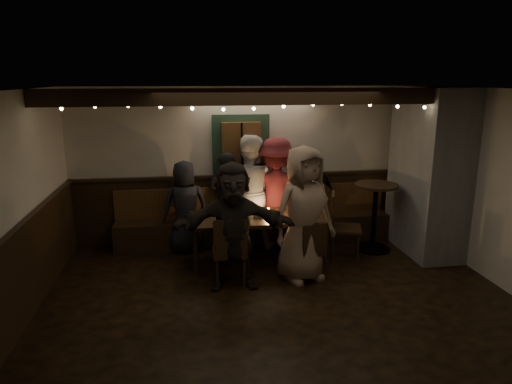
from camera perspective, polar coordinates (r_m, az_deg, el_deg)
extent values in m
cube|color=black|center=(5.82, 3.22, -13.99)|extent=(6.00, 5.00, 0.01)
cube|color=black|center=(5.13, 3.63, 12.66)|extent=(6.00, 5.00, 0.01)
cube|color=beige|center=(7.73, -0.46, 3.44)|extent=(6.00, 0.01, 2.60)
cube|color=beige|center=(5.56, -28.55, -2.59)|extent=(0.01, 5.00, 2.60)
cube|color=black|center=(7.88, -0.42, -1.97)|extent=(6.00, 0.05, 1.10)
cube|color=black|center=(5.78, -27.39, -9.73)|extent=(0.05, 5.00, 1.10)
cube|color=slate|center=(7.65, 20.77, 2.39)|extent=(0.70, 1.40, 2.60)
cube|color=black|center=(7.74, -0.15, -4.79)|extent=(4.60, 0.45, 0.45)
cube|color=#512C11|center=(7.77, -0.35, -1.04)|extent=(4.60, 0.06, 0.50)
cube|color=#22402D|center=(7.59, -1.90, 5.90)|extent=(0.95, 0.04, 1.00)
cube|color=#512C11|center=(7.53, -1.84, 5.84)|extent=(0.64, 0.12, 0.76)
cube|color=black|center=(6.12, 1.59, 11.84)|extent=(6.00, 0.16, 0.22)
sphere|color=#FFE599|center=(6.19, -23.15, 9.55)|extent=(0.04, 0.04, 0.04)
sphere|color=#FFE599|center=(6.11, -19.49, 10.05)|extent=(0.04, 0.04, 0.04)
sphere|color=#FFE599|center=(6.05, -15.71, 10.34)|extent=(0.04, 0.04, 0.04)
sphere|color=#FFE599|center=(6.01, -11.85, 10.39)|extent=(0.04, 0.04, 0.04)
sphere|color=#FFE599|center=(6.01, -7.97, 10.30)|extent=(0.04, 0.04, 0.04)
sphere|color=#FFE599|center=(6.03, -4.10, 10.26)|extent=(0.04, 0.04, 0.04)
sphere|color=#FFE599|center=(6.07, -0.28, 10.38)|extent=(0.04, 0.04, 0.04)
sphere|color=#FFE599|center=(6.14, 3.48, 10.62)|extent=(0.04, 0.04, 0.04)
sphere|color=#FFE599|center=(6.24, 7.14, 10.80)|extent=(0.04, 0.04, 0.04)
sphere|color=#FFE599|center=(6.36, 10.68, 10.78)|extent=(0.04, 0.04, 0.04)
sphere|color=#FFE599|center=(6.50, 14.06, 10.52)|extent=(0.04, 0.04, 0.04)
sphere|color=#FFE599|center=(6.67, 17.27, 10.17)|extent=(0.04, 0.04, 0.04)
sphere|color=#FFE599|center=(6.85, 20.32, 9.89)|extent=(0.04, 0.04, 0.04)
sphere|color=#FFE599|center=(7.05, 23.21, 9.78)|extent=(0.04, 0.04, 0.04)
cube|color=black|center=(6.81, 0.26, -3.28)|extent=(2.04, 0.87, 0.06)
cylinder|color=black|center=(6.51, -7.52, -7.62)|extent=(0.07, 0.07, 0.67)
cylinder|color=black|center=(7.19, -7.66, -5.51)|extent=(0.07, 0.07, 0.67)
cylinder|color=black|center=(6.80, 8.64, -6.70)|extent=(0.07, 0.07, 0.67)
cylinder|color=black|center=(7.45, 7.01, -4.78)|extent=(0.07, 0.07, 0.67)
cylinder|color=#BF7226|center=(6.85, -5.04, -2.36)|extent=(0.07, 0.07, 0.14)
cylinder|color=#BF7226|center=(6.59, -2.54, -3.00)|extent=(0.07, 0.07, 0.14)
cylinder|color=silver|center=(6.91, -0.51, -2.16)|extent=(0.07, 0.07, 0.14)
cylinder|color=#BF7226|center=(6.70, 2.86, -2.70)|extent=(0.07, 0.07, 0.14)
cylinder|color=silver|center=(7.03, 4.76, -1.95)|extent=(0.07, 0.07, 0.14)
cylinder|color=#BF7226|center=(6.77, 6.54, -2.62)|extent=(0.07, 0.07, 0.14)
cylinder|color=white|center=(6.47, -3.24, -3.91)|extent=(0.25, 0.25, 0.01)
cube|color=#B2B2B7|center=(6.74, 0.32, -2.97)|extent=(0.16, 0.10, 0.05)
cylinder|color=#990C0C|center=(6.72, 0.08, -2.55)|extent=(0.03, 0.03, 0.16)
cylinder|color=gold|center=(6.73, 0.57, -2.52)|extent=(0.03, 0.03, 0.16)
cylinder|color=silver|center=(6.86, 1.54, -2.56)|extent=(0.05, 0.05, 0.08)
sphere|color=#FFB24C|center=(6.84, 1.55, -2.09)|extent=(0.03, 0.03, 0.03)
cube|color=black|center=(6.19, -3.34, -7.57)|extent=(0.45, 0.45, 0.04)
cube|color=black|center=(5.90, -3.22, -5.82)|extent=(0.44, 0.05, 0.50)
cylinder|color=black|center=(6.45, -1.85, -8.86)|extent=(0.04, 0.04, 0.43)
cylinder|color=black|center=(6.13, -1.49, -10.15)|extent=(0.04, 0.04, 0.43)
cylinder|color=black|center=(6.43, -5.04, -9.00)|extent=(0.04, 0.04, 0.43)
cylinder|color=black|center=(6.11, -4.86, -10.30)|extent=(0.04, 0.04, 0.43)
cube|color=black|center=(6.42, 6.44, -7.44)|extent=(0.48, 0.48, 0.04)
cube|color=black|center=(6.21, 7.39, -5.94)|extent=(0.37, 0.16, 0.43)
cylinder|color=black|center=(6.69, 6.73, -8.39)|extent=(0.03, 0.03, 0.37)
cylinder|color=black|center=(6.47, 8.28, -9.27)|extent=(0.03, 0.03, 0.37)
cylinder|color=black|center=(6.53, 4.51, -8.90)|extent=(0.03, 0.03, 0.37)
cylinder|color=black|center=(6.30, 6.02, -9.83)|extent=(0.03, 0.03, 0.37)
cube|color=black|center=(7.17, 11.13, -4.51)|extent=(0.59, 0.59, 0.04)
cube|color=black|center=(7.08, 9.54, -2.24)|extent=(0.19, 0.45, 0.53)
cylinder|color=black|center=(7.09, 12.60, -6.95)|extent=(0.04, 0.04, 0.45)
cylinder|color=black|center=(7.07, 9.54, -6.84)|extent=(0.04, 0.04, 0.45)
cylinder|color=black|center=(7.44, 12.46, -5.92)|extent=(0.04, 0.04, 0.45)
cylinder|color=black|center=(7.43, 9.55, -5.81)|extent=(0.04, 0.04, 0.45)
cylinder|color=black|center=(7.76, 14.33, -6.83)|extent=(0.56, 0.56, 0.03)
cylinder|color=black|center=(7.60, 14.57, -3.14)|extent=(0.08, 0.08, 1.08)
cylinder|color=black|center=(7.46, 14.82, 0.82)|extent=(0.69, 0.69, 0.04)
imported|color=black|center=(7.35, -8.81, -1.80)|extent=(0.76, 0.52, 1.48)
imported|color=black|center=(7.47, -3.70, -0.99)|extent=(0.60, 0.41, 1.58)
imported|color=silver|center=(7.40, -0.94, 0.01)|extent=(1.01, 0.85, 1.86)
imported|color=maroon|center=(7.43, 2.56, -0.13)|extent=(1.28, 0.90, 1.81)
imported|color=black|center=(7.64, 6.46, -0.45)|extent=(1.00, 0.50, 1.65)
imported|color=black|center=(5.97, -2.87, -4.28)|extent=(1.60, 0.57, 1.70)
imported|color=#9D7F68|center=(6.21, 5.95, -2.79)|extent=(1.06, 0.86, 1.87)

